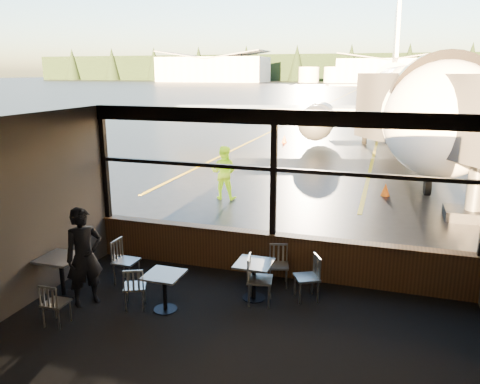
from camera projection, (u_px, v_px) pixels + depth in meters
The scene contains 31 objects.
ground_plane at pixel (384, 88), 120.71m from camera, with size 520.00×520.00×0.00m, color black.
carpet_floor at pixel (225, 351), 7.25m from camera, with size 8.00×6.00×0.01m, color black.
ceiling at pixel (223, 126), 6.38m from camera, with size 8.00×6.00×0.04m, color #38332D.
wall_left at pixel (4, 220), 7.99m from camera, with size 0.04×6.00×3.50m, color #4A433B.
wall_back at pixel (108, 365), 4.05m from camera, with size 8.00×0.04×3.50m, color #4A433B.
window_sill at pixel (272, 255), 9.91m from camera, with size 8.00×0.28×0.90m, color #55321A.
window_header at pixel (275, 117), 9.18m from camera, with size 8.00×0.18×0.30m, color black.
mullion_left at pixel (105, 163), 10.63m from camera, with size 0.12×0.12×2.60m, color black.
mullion_centre at pixel (274, 174), 9.47m from camera, with size 0.12×0.12×2.60m, color black.
window_transom at pixel (274, 169), 9.44m from camera, with size 8.00×0.10×0.08m, color black.
airliner at pixel (410, 54), 25.79m from camera, with size 28.02×33.63×10.28m, color white, non-canonical shape.
jet_bridge at pixel (441, 136), 13.43m from camera, with size 9.08×11.09×4.84m, color #2F2F32, non-canonical shape.
cafe_table_near at pixel (254, 281), 8.86m from camera, with size 0.67×0.67×0.74m, color gray, non-canonical shape.
cafe_table_mid at pixel (165, 292), 8.43m from camera, with size 0.65×0.65×0.71m, color #9F9892, non-canonical shape.
cafe_table_left at pixel (62, 277), 8.96m from camera, with size 0.74×0.74×0.81m, color #AAA39C, non-canonical shape.
chair_near_e at pixel (307, 278), 8.80m from camera, with size 0.49×0.49×0.89m, color #B9B4A7, non-canonical shape.
chair_near_w at pixel (260, 280), 8.65m from camera, with size 0.52×0.52×0.95m, color beige, non-canonical shape.
chair_near_n at pixel (278, 266), 9.41m from camera, with size 0.46×0.46×0.84m, color #BBB7A9, non-canonical shape.
chair_mid_s at pixel (135, 287), 8.53m from camera, with size 0.45×0.45×0.82m, color #B7B1A5, non-canonical shape.
chair_mid_w at pixel (126, 262), 9.51m from camera, with size 0.51×0.51×0.93m, color #ADA79C, non-canonical shape.
chair_left_s at pixel (56, 303), 7.94m from camera, with size 0.44×0.44×0.80m, color #B2AEA1, non-canonical shape.
passenger at pixel (84, 257), 8.55m from camera, with size 0.68×0.45×1.86m, color black.
ground_crew at pixel (224, 173), 15.80m from camera, with size 0.88×0.69×1.81m, color #BFF219.
cone_nose at pixel (385, 190), 16.31m from camera, with size 0.32×0.32×0.45m, color #DB4806.
cone_wing at pixel (284, 139), 28.54m from camera, with size 0.32×0.32×0.44m, color #E74B07.
hangar_left at pixel (213, 68), 195.29m from camera, with size 45.00×18.00×11.00m, color silver, non-canonical shape.
hangar_mid at pixel (388, 69), 179.42m from camera, with size 38.00×15.00×10.00m, color silver, non-canonical shape.
fuel_tank_a at pixel (309, 75), 185.99m from camera, with size 8.00×8.00×6.00m, color silver.
fuel_tank_b at pixel (334, 75), 183.04m from camera, with size 8.00×8.00×6.00m, color silver.
fuel_tank_c at pixel (360, 75), 180.10m from camera, with size 8.00×8.00×6.00m, color silver.
treeline at pixel (389, 67), 202.24m from camera, with size 360.00×3.00×12.00m, color black.
Camera 1 is at (2.16, -9.03, 4.22)m, focal length 35.00 mm.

